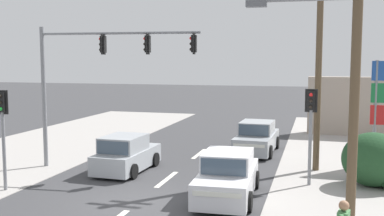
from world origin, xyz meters
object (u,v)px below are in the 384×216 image
Objects in this scene: utility_pole_foreground_right at (350,58)px; sedan_oncoming_mid at (257,138)px; utility_pole_midground_right at (319,39)px; hatchback_receding_far at (126,155)px; pedestal_signal_right_kerb at (311,120)px; sedan_oncoming_near at (227,177)px; pedestal_signal_left_kerb at (3,123)px; traffic_signal_mast at (96,66)px.

sedan_oncoming_mid is (-3.63, 9.81, -3.94)m from utility_pole_foreground_right.
sedan_oncoming_mid is (-2.88, 3.14, -4.75)m from utility_pole_midground_right.
utility_pole_foreground_right is at bearing -69.69° from sedan_oncoming_mid.
utility_pole_foreground_right is at bearing -28.00° from hatchback_receding_far.
pedestal_signal_right_kerb is 0.83× the size of sedan_oncoming_near.
utility_pole_midground_right is at bearing 84.57° from pedestal_signal_right_kerb.
sedan_oncoming_near is (-3.61, 2.03, -3.94)m from utility_pole_foreground_right.
hatchback_receding_far is at bearing -163.54° from utility_pole_midground_right.
pedestal_signal_right_kerb is 10.93m from pedestal_signal_left_kerb.
utility_pole_midground_right is at bearing 96.45° from utility_pole_foreground_right.
pedestal_signal_left_kerb is at bearing -130.20° from sedan_oncoming_mid.
sedan_oncoming_near is at bearing 150.69° from utility_pole_foreground_right.
pedestal_signal_left_kerb reaches higher than hatchback_receding_far.
utility_pole_midground_right is at bearing 13.42° from traffic_signal_mast.
utility_pole_foreground_right is 0.82× the size of utility_pole_midground_right.
pedestal_signal_left_kerb is at bearing -150.55° from utility_pole_midground_right.
pedestal_signal_right_kerb is 0.83× the size of sedan_oncoming_mid.
sedan_oncoming_near is (-2.62, -2.22, -1.71)m from pedestal_signal_right_kerb.
sedan_oncoming_mid is (4.71, 5.38, 0.00)m from hatchback_receding_far.
utility_pole_midground_right is 7.23m from sedan_oncoming_near.
sedan_oncoming_mid and sedan_oncoming_near have the same top height.
pedestal_signal_left_kerb is 12.05m from sedan_oncoming_mid.
utility_pole_foreground_right is 2.00× the size of sedan_oncoming_mid.
utility_pole_foreground_right is at bearing -76.93° from pedestal_signal_right_kerb.
sedan_oncoming_mid is at bearing 90.18° from sedan_oncoming_near.
sedan_oncoming_mid is at bearing 132.52° from utility_pole_midground_right.
hatchback_receding_far is (1.35, -0.11, -3.65)m from traffic_signal_mast.
sedan_oncoming_mid is (-2.65, 5.57, -1.71)m from pedestal_signal_right_kerb.
pedestal_signal_right_kerb is at bearing 103.07° from utility_pole_foreground_right.
traffic_signal_mast reaches higher than sedan_oncoming_mid.
sedan_oncoming_mid is (6.06, 5.27, -3.65)m from traffic_signal_mast.
pedestal_signal_left_kerb is 0.83× the size of sedan_oncoming_mid.
sedan_oncoming_mid is (7.70, 9.11, -1.71)m from pedestal_signal_left_kerb.
traffic_signal_mast reaches higher than sedan_oncoming_near.
traffic_signal_mast is 8.93m from pedestal_signal_right_kerb.
utility_pole_foreground_right reaches higher than traffic_signal_mast.
utility_pole_midground_right is at bearing 58.48° from sedan_oncoming_near.
utility_pole_midground_right reaches higher than hatchback_receding_far.
hatchback_receding_far is 0.86× the size of sedan_oncoming_near.
traffic_signal_mast is 4.60m from pedestal_signal_left_kerb.
utility_pole_foreground_right reaches higher than pedestal_signal_right_kerb.
pedestal_signal_left_kerb is (-11.33, 0.71, -2.23)m from utility_pole_foreground_right.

